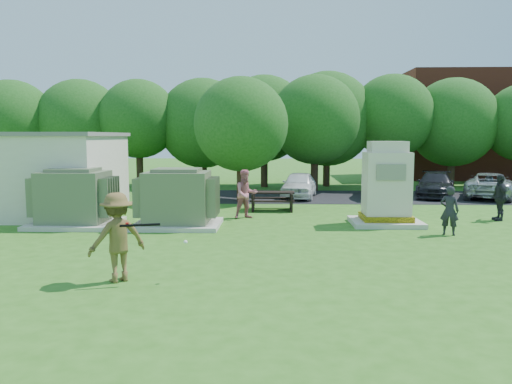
{
  "coord_description": "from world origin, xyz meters",
  "views": [
    {
      "loc": [
        0.6,
        -12.9,
        3.19
      ],
      "look_at": [
        0.0,
        4.0,
        1.3
      ],
      "focal_mm": 35.0,
      "sensor_mm": 36.0,
      "label": 1
    }
  ],
  "objects_px": {
    "picnic_table": "(272,199)",
    "car_silver_b": "(489,185)",
    "person_at_picnic": "(246,194)",
    "car_dark": "(435,185)",
    "transformer_right": "(178,199)",
    "batter": "(117,237)",
    "transformer_left": "(75,199)",
    "person_walking_right": "(500,197)",
    "car_silver_a": "(379,184)",
    "car_white": "(299,185)",
    "person_by_generator": "(449,211)",
    "generator_cabinet": "(386,188)"
  },
  "relations": [
    {
      "from": "car_dark",
      "to": "person_by_generator",
      "type": "bearing_deg",
      "value": -86.26
    },
    {
      "from": "picnic_table",
      "to": "person_at_picnic",
      "type": "bearing_deg",
      "value": -115.02
    },
    {
      "from": "batter",
      "to": "car_white",
      "type": "height_order",
      "value": "batter"
    },
    {
      "from": "picnic_table",
      "to": "transformer_right",
      "type": "bearing_deg",
      "value": -129.66
    },
    {
      "from": "person_walking_right",
      "to": "car_white",
      "type": "height_order",
      "value": "person_walking_right"
    },
    {
      "from": "transformer_left",
      "to": "person_at_picnic",
      "type": "distance_m",
      "value": 6.3
    },
    {
      "from": "person_walking_right",
      "to": "car_silver_b",
      "type": "xyz_separation_m",
      "value": [
        2.61,
        7.09,
        -0.22
      ]
    },
    {
      "from": "transformer_right",
      "to": "picnic_table",
      "type": "relative_size",
      "value": 1.58
    },
    {
      "from": "generator_cabinet",
      "to": "person_at_picnic",
      "type": "xyz_separation_m",
      "value": [
        -5.15,
        1.2,
        -0.37
      ]
    },
    {
      "from": "car_dark",
      "to": "picnic_table",
      "type": "bearing_deg",
      "value": -130.03
    },
    {
      "from": "car_silver_b",
      "to": "person_by_generator",
      "type": "bearing_deg",
      "value": 85.62
    },
    {
      "from": "transformer_right",
      "to": "person_at_picnic",
      "type": "distance_m",
      "value": 2.97
    },
    {
      "from": "batter",
      "to": "car_white",
      "type": "bearing_deg",
      "value": -144.79
    },
    {
      "from": "transformer_left",
      "to": "batter",
      "type": "distance_m",
      "value": 7.69
    },
    {
      "from": "picnic_table",
      "to": "person_walking_right",
      "type": "xyz_separation_m",
      "value": [
        8.65,
        -2.32,
        0.38
      ]
    },
    {
      "from": "batter",
      "to": "car_silver_a",
      "type": "bearing_deg",
      "value": -157.52
    },
    {
      "from": "car_white",
      "to": "car_silver_b",
      "type": "bearing_deg",
      "value": 10.52
    },
    {
      "from": "generator_cabinet",
      "to": "person_walking_right",
      "type": "height_order",
      "value": "generator_cabinet"
    },
    {
      "from": "car_silver_b",
      "to": "person_walking_right",
      "type": "bearing_deg",
      "value": 94.18
    },
    {
      "from": "transformer_right",
      "to": "batter",
      "type": "bearing_deg",
      "value": -90.23
    },
    {
      "from": "car_dark",
      "to": "car_white",
      "type": "bearing_deg",
      "value": -156.07
    },
    {
      "from": "car_white",
      "to": "person_walking_right",
      "type": "bearing_deg",
      "value": -34.22
    },
    {
      "from": "transformer_left",
      "to": "generator_cabinet",
      "type": "relative_size",
      "value": 0.99
    },
    {
      "from": "generator_cabinet",
      "to": "car_silver_a",
      "type": "bearing_deg",
      "value": 79.76
    },
    {
      "from": "car_silver_a",
      "to": "person_by_generator",
      "type": "bearing_deg",
      "value": 95.27
    },
    {
      "from": "car_white",
      "to": "car_dark",
      "type": "distance_m",
      "value": 7.25
    },
    {
      "from": "person_at_picnic",
      "to": "car_dark",
      "type": "height_order",
      "value": "person_at_picnic"
    },
    {
      "from": "person_walking_right",
      "to": "car_silver_b",
      "type": "height_order",
      "value": "person_walking_right"
    },
    {
      "from": "car_silver_a",
      "to": "transformer_right",
      "type": "bearing_deg",
      "value": 48.97
    },
    {
      "from": "picnic_table",
      "to": "car_dark",
      "type": "relative_size",
      "value": 0.43
    },
    {
      "from": "person_at_picnic",
      "to": "car_silver_b",
      "type": "distance_m",
      "value": 14.11
    },
    {
      "from": "transformer_right",
      "to": "generator_cabinet",
      "type": "xyz_separation_m",
      "value": [
        7.47,
        0.65,
        0.35
      ]
    },
    {
      "from": "batter",
      "to": "car_silver_a",
      "type": "distance_m",
      "value": 17.97
    },
    {
      "from": "picnic_table",
      "to": "person_walking_right",
      "type": "bearing_deg",
      "value": -15.04
    },
    {
      "from": "generator_cabinet",
      "to": "car_white",
      "type": "height_order",
      "value": "generator_cabinet"
    },
    {
      "from": "batter",
      "to": "person_by_generator",
      "type": "height_order",
      "value": "batter"
    },
    {
      "from": "person_by_generator",
      "to": "transformer_left",
      "type": "bearing_deg",
      "value": 18.0
    },
    {
      "from": "transformer_left",
      "to": "batter",
      "type": "height_order",
      "value": "transformer_left"
    },
    {
      "from": "car_dark",
      "to": "transformer_left",
      "type": "bearing_deg",
      "value": -130.51
    },
    {
      "from": "picnic_table",
      "to": "person_at_picnic",
      "type": "relative_size",
      "value": 1.0
    },
    {
      "from": "batter",
      "to": "person_walking_right",
      "type": "height_order",
      "value": "batter"
    },
    {
      "from": "person_at_picnic",
      "to": "person_walking_right",
      "type": "height_order",
      "value": "person_at_picnic"
    },
    {
      "from": "transformer_right",
      "to": "batter",
      "type": "xyz_separation_m",
      "value": [
        -0.03,
        -6.76,
        0.02
      ]
    },
    {
      "from": "picnic_table",
      "to": "car_silver_b",
      "type": "relative_size",
      "value": 0.4
    },
    {
      "from": "batter",
      "to": "car_white",
      "type": "relative_size",
      "value": 0.49
    },
    {
      "from": "transformer_left",
      "to": "person_walking_right",
      "type": "height_order",
      "value": "transformer_left"
    },
    {
      "from": "transformer_right",
      "to": "person_walking_right",
      "type": "relative_size",
      "value": 1.69
    },
    {
      "from": "picnic_table",
      "to": "car_silver_b",
      "type": "height_order",
      "value": "car_silver_b"
    },
    {
      "from": "person_walking_right",
      "to": "car_dark",
      "type": "bearing_deg",
      "value": -178.78
    },
    {
      "from": "batter",
      "to": "car_silver_b",
      "type": "xyz_separation_m",
      "value": [
        14.62,
        15.56,
        -0.32
      ]
    }
  ]
}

